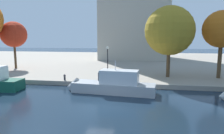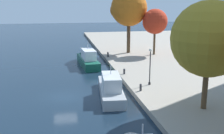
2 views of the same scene
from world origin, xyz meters
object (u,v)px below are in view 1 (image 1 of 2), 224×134
at_px(lamp_post, 108,61).
at_px(tree_3, 220,30).
at_px(mooring_bollard_0, 65,77).
at_px(motor_yacht_1, 109,86).
at_px(tree_2, 14,35).
at_px(tree_0, 168,31).
at_px(mooring_bollard_2, 122,78).

bearing_deg(lamp_post, tree_3, 10.38).
bearing_deg(mooring_bollard_0, lamp_post, 18.70).
bearing_deg(motor_yacht_1, tree_2, -26.01).
bearing_deg(tree_3, tree_0, -178.17).
height_order(mooring_bollard_2, tree_0, tree_0).
distance_m(mooring_bollard_2, tree_0, 9.27).
height_order(mooring_bollard_0, tree_2, tree_2).
distance_m(motor_yacht_1, tree_0, 11.79).
height_order(motor_yacht_1, mooring_bollard_0, motor_yacht_1).
bearing_deg(lamp_post, tree_0, 17.27).
xyz_separation_m(motor_yacht_1, tree_0, (6.85, 7.35, 6.17)).
relative_size(mooring_bollard_0, mooring_bollard_2, 0.92).
bearing_deg(mooring_bollard_2, tree_3, 19.38).
xyz_separation_m(mooring_bollard_2, lamp_post, (-2.11, 1.71, 1.93)).
height_order(motor_yacht_1, tree_0, tree_0).
relative_size(lamp_post, tree_3, 0.48).
height_order(mooring_bollard_0, lamp_post, lamp_post).
relative_size(motor_yacht_1, tree_0, 1.05).
bearing_deg(tree_3, mooring_bollard_2, -160.62).
height_order(motor_yacht_1, lamp_post, lamp_post).
distance_m(mooring_bollard_2, lamp_post, 3.34).
distance_m(mooring_bollard_0, tree_2, 16.30).
bearing_deg(mooring_bollard_2, mooring_bollard_0, -179.32).
relative_size(motor_yacht_1, mooring_bollard_0, 13.57).
height_order(tree_0, tree_2, tree_0).
bearing_deg(mooring_bollard_0, tree_0, 17.85).
height_order(mooring_bollard_0, tree_0, tree_0).
bearing_deg(mooring_bollard_2, tree_2, 157.23).
xyz_separation_m(mooring_bollard_2, tree_0, (5.80, 4.17, 5.90)).
bearing_deg(motor_yacht_1, tree_3, -145.42).
height_order(motor_yacht_1, mooring_bollard_2, motor_yacht_1).
xyz_separation_m(tree_0, tree_3, (6.67, 0.21, 0.13)).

